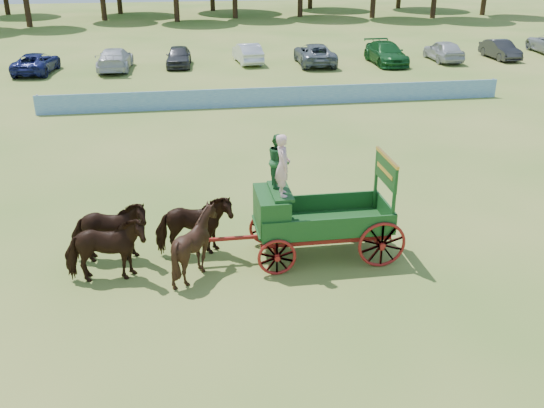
% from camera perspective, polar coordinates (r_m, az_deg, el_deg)
% --- Properties ---
extents(ground, '(160.00, 160.00, 0.00)m').
position_cam_1_polar(ground, '(18.33, 12.96, -4.96)').
color(ground, '#9A9145').
rests_on(ground, ground).
extents(horse_lead_left, '(2.26, 1.08, 1.88)m').
position_cam_1_polar(horse_lead_left, '(16.89, -15.39, -4.22)').
color(horse_lead_left, black).
rests_on(horse_lead_left, ground).
extents(horse_lead_right, '(2.26, 1.08, 1.88)m').
position_cam_1_polar(horse_lead_right, '(17.86, -15.08, -2.59)').
color(horse_lead_right, black).
rests_on(horse_lead_right, ground).
extents(horse_wheel_left, '(2.01, 1.87, 1.89)m').
position_cam_1_polar(horse_wheel_left, '(16.74, -7.22, -3.74)').
color(horse_wheel_left, black).
rests_on(horse_wheel_left, ground).
extents(horse_wheel_right, '(2.28, 1.13, 1.88)m').
position_cam_1_polar(horse_wheel_right, '(17.73, -7.36, -2.12)').
color(horse_wheel_right, black).
rests_on(horse_wheel_right, ground).
extents(farm_dray, '(6.00, 2.00, 3.88)m').
position_cam_1_polar(farm_dray, '(17.23, 2.42, -0.08)').
color(farm_dray, maroon).
rests_on(farm_dray, ground).
extents(sponsor_banner, '(26.00, 0.08, 1.05)m').
position_cam_1_polar(sponsor_banner, '(34.25, 0.53, 10.09)').
color(sponsor_banner, '#1F63AC').
rests_on(sponsor_banner, ground).
extents(parked_cars, '(56.63, 7.89, 1.57)m').
position_cam_1_polar(parked_cars, '(46.35, 2.58, 13.97)').
color(parked_cars, silver).
rests_on(parked_cars, ground).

